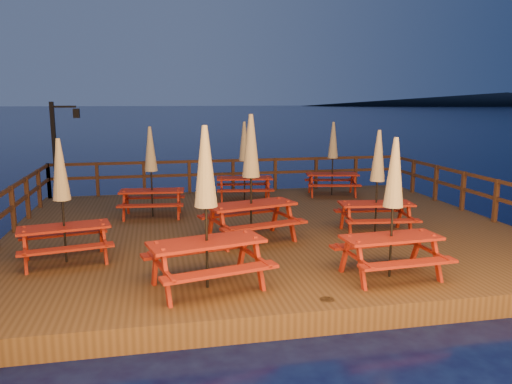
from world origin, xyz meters
TOP-DOWN VIEW (x-y plane):
  - ground at (0.00, 0.00)m, footprint 500.00×500.00m
  - deck at (0.00, 0.00)m, footprint 12.00×10.00m
  - deck_piles at (0.00, 0.00)m, footprint 11.44×9.44m
  - railing at (0.00, 1.78)m, footprint 11.80×9.75m
  - lamp_post at (-5.39, 4.55)m, footprint 0.85×0.18m
  - headland_right at (185.00, 230.00)m, footprint 230.40×86.40m
  - picnic_table_0 at (1.42, -3.85)m, footprint 1.80×1.51m
  - picnic_table_1 at (3.04, 3.55)m, footprint 1.88×1.65m
  - picnic_table_2 at (0.10, 3.23)m, footprint 1.84×1.58m
  - picnic_table_3 at (-0.53, -1.11)m, footprint 2.28×2.04m
  - picnic_table_4 at (-4.29, -1.87)m, footprint 1.89×1.67m
  - picnic_table_5 at (-1.78, -3.72)m, footprint 2.18×1.94m
  - picnic_table_6 at (2.42, -1.08)m, footprint 1.83×1.57m
  - picnic_table_7 at (-2.67, 1.64)m, footprint 1.78×1.51m

SIDE VIEW (x-z plane):
  - deck_piles at x=0.00m, z-range -1.00..0.40m
  - ground at x=0.00m, z-range 0.00..0.00m
  - deck at x=0.00m, z-range 0.00..0.40m
  - railing at x=0.00m, z-range 0.61..1.71m
  - picnic_table_1 at x=3.04m, z-range 0.45..2.81m
  - picnic_table_4 at x=-4.29m, z-range 0.45..2.81m
  - picnic_table_7 at x=-2.67m, z-range 0.45..2.83m
  - picnic_table_6 at x=2.42m, z-range 0.45..2.84m
  - picnic_table_2 at x=0.10m, z-range 0.45..2.86m
  - picnic_table_0 at x=1.42m, z-range 0.45..2.90m
  - picnic_table_5 at x=-1.78m, z-range 0.45..3.13m
  - picnic_table_3 at x=-0.53m, z-range 0.45..3.22m
  - lamp_post at x=-5.39m, z-range 0.70..3.70m
  - headland_right at x=185.00m, z-range 0.00..7.00m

